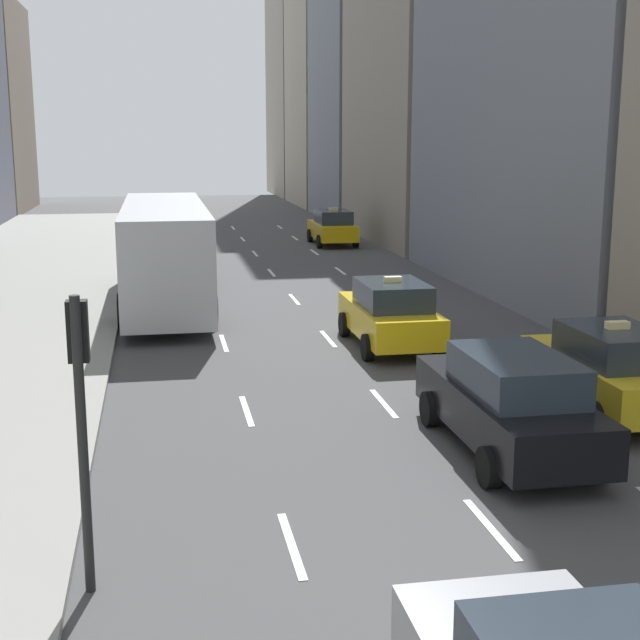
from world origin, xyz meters
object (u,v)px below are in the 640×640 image
(taxi_second, at_px, (390,313))
(taxi_third, at_px, (333,227))
(city_bus, at_px, (165,250))
(taxi_lead, at_px, (609,369))
(traffic_light_pole, at_px, (81,395))
(sedan_silver_behind, at_px, (509,402))

(taxi_second, height_order, taxi_third, same)
(city_bus, bearing_deg, taxi_lead, -57.05)
(taxi_lead, bearing_deg, city_bus, 122.95)
(traffic_light_pole, bearing_deg, sedan_silver_behind, 27.75)
(sedan_silver_behind, height_order, city_bus, city_bus)
(taxi_lead, distance_m, taxi_second, 6.76)
(taxi_lead, xyz_separation_m, traffic_light_pole, (-9.55, -5.34, 1.53))
(taxi_lead, distance_m, sedan_silver_behind, 3.33)
(taxi_lead, bearing_deg, sedan_silver_behind, -147.36)
(taxi_third, distance_m, city_bus, 17.30)
(taxi_second, relative_size, taxi_third, 1.00)
(taxi_third, bearing_deg, sedan_silver_behind, -95.36)
(taxi_third, xyz_separation_m, traffic_light_pole, (-9.55, -33.41, 1.53))
(taxi_third, bearing_deg, taxi_second, -97.28)
(city_bus, relative_size, traffic_light_pole, 3.22)
(sedan_silver_behind, xyz_separation_m, city_bus, (-5.61, 14.77, 0.89))
(taxi_third, distance_m, traffic_light_pole, 34.79)
(taxi_lead, bearing_deg, taxi_third, 90.00)
(taxi_lead, height_order, sedan_silver_behind, taxi_lead)
(taxi_second, xyz_separation_m, sedan_silver_behind, (0.00, -7.95, 0.02))
(taxi_second, height_order, city_bus, city_bus)
(sedan_silver_behind, distance_m, city_bus, 15.82)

